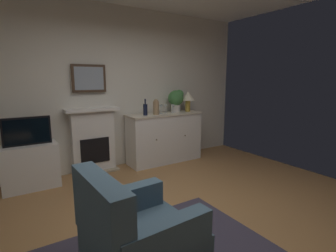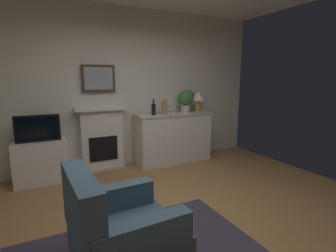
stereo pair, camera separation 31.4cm
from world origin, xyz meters
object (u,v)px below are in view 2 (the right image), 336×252
(framed_picture, at_px, (99,78))
(wine_glass_left, at_px, (170,107))
(potted_plant_small, at_px, (186,99))
(wine_bottle, at_px, (154,109))
(sideboard_cabinet, at_px, (173,138))
(wine_glass_center, at_px, (175,107))
(armchair, at_px, (119,234))
(vase_decorative, at_px, (164,107))
(wine_glass_right, at_px, (182,107))
(tv_cabinet, at_px, (41,162))
(fireplace_unit, at_px, (102,139))
(tv_set, at_px, (38,128))
(table_lamp, at_px, (198,97))

(framed_picture, relative_size, wine_glass_left, 3.33)
(wine_glass_left, relative_size, potted_plant_small, 0.38)
(framed_picture, distance_m, wine_bottle, 1.07)
(wine_bottle, height_order, wine_glass_left, wine_bottle)
(sideboard_cabinet, distance_m, potted_plant_small, 0.78)
(wine_glass_center, height_order, armchair, wine_glass_center)
(wine_glass_left, distance_m, vase_decorative, 0.16)
(wine_glass_center, height_order, wine_glass_right, same)
(wine_glass_left, height_order, armchair, wine_glass_left)
(wine_glass_right, distance_m, tv_cabinet, 2.54)
(wine_glass_right, height_order, tv_cabinet, wine_glass_right)
(wine_bottle, xyz_separation_m, tv_cabinet, (-1.86, 0.06, -0.72))
(wine_glass_center, distance_m, tv_cabinet, 2.44)
(fireplace_unit, xyz_separation_m, tv_set, (-0.98, -0.19, 0.30))
(armchair, bearing_deg, framed_picture, 80.46)
(wine_glass_center, bearing_deg, tv_set, -179.29)
(fireplace_unit, height_order, table_lamp, table_lamp)
(tv_set, bearing_deg, armchair, -77.51)
(framed_picture, bearing_deg, wine_bottle, -16.67)
(wine_glass_left, bearing_deg, framed_picture, 170.36)
(wine_bottle, distance_m, tv_set, 1.87)
(vase_decorative, bearing_deg, armchair, -123.13)
(tv_cabinet, relative_size, potted_plant_small, 1.74)
(tv_set, height_order, armchair, tv_set)
(wine_glass_left, relative_size, tv_set, 0.27)
(tv_set, bearing_deg, wine_glass_center, 0.71)
(wine_glass_center, height_order, tv_cabinet, wine_glass_center)
(wine_bottle, bearing_deg, wine_glass_right, -0.43)
(sideboard_cabinet, bearing_deg, tv_cabinet, 179.62)
(wine_glass_center, bearing_deg, potted_plant_small, 5.50)
(tv_cabinet, bearing_deg, table_lamp, -0.30)
(table_lamp, bearing_deg, framed_picture, 173.15)
(sideboard_cabinet, distance_m, wine_glass_center, 0.59)
(table_lamp, distance_m, potted_plant_small, 0.25)
(wine_glass_center, bearing_deg, wine_glass_left, -175.33)
(table_lamp, height_order, tv_set, table_lamp)
(framed_picture, height_order, vase_decorative, framed_picture)
(armchair, bearing_deg, wine_glass_right, 51.17)
(table_lamp, xyz_separation_m, wine_glass_left, (-0.61, 0.01, -0.16))
(wine_bottle, distance_m, vase_decorative, 0.22)
(vase_decorative, height_order, potted_plant_small, potted_plant_small)
(fireplace_unit, relative_size, wine_glass_left, 6.67)
(wine_glass_center, xyz_separation_m, wine_glass_right, (0.11, -0.07, 0.00))
(wine_bottle, relative_size, armchair, 0.32)
(vase_decorative, xyz_separation_m, armchair, (-1.54, -2.36, -0.69))
(framed_picture, relative_size, tv_set, 0.89)
(wine_glass_right, height_order, tv_set, wine_glass_right)
(vase_decorative, bearing_deg, potted_plant_small, 10.64)
(wine_glass_center, bearing_deg, wine_bottle, -172.27)
(framed_picture, height_order, sideboard_cabinet, framed_picture)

